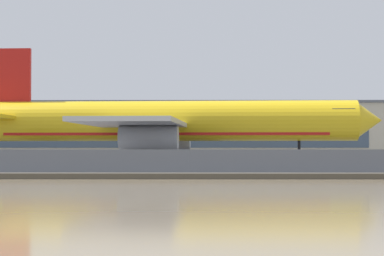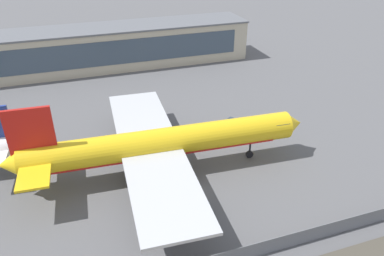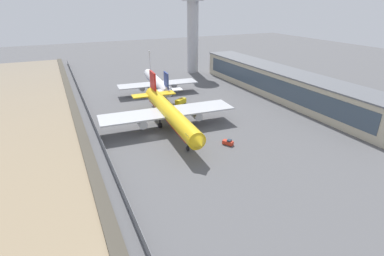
# 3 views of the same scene
# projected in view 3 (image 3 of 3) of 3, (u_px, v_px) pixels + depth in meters

# --- Properties ---
(ground_plane) EXTENTS (500.00, 500.00, 0.00)m
(ground_plane) POSITION_uv_depth(u_px,v_px,m) (153.00, 137.00, 96.46)
(ground_plane) COLOR #565659
(shoreline_seawall) EXTENTS (320.00, 3.00, 0.50)m
(shoreline_seawall) POSITION_uv_depth(u_px,v_px,m) (86.00, 149.00, 88.42)
(shoreline_seawall) COLOR #474238
(shoreline_seawall) RESTS_ON ground
(perimeter_fence) EXTENTS (280.00, 0.10, 2.59)m
(perimeter_fence) POSITION_uv_depth(u_px,v_px,m) (102.00, 143.00, 89.75)
(perimeter_fence) COLOR slate
(perimeter_fence) RESTS_ON ground
(cargo_jet_yellow) EXTENTS (53.89, 46.27, 15.64)m
(cargo_jet_yellow) POSITION_uv_depth(u_px,v_px,m) (169.00, 112.00, 100.24)
(cargo_jet_yellow) COLOR yellow
(cargo_jet_yellow) RESTS_ON ground
(passenger_jet_white) EXTENTS (43.48, 37.19, 13.28)m
(passenger_jet_white) POSITION_uv_depth(u_px,v_px,m) (157.00, 82.00, 140.25)
(passenger_jet_white) COLOR white
(passenger_jet_white) RESTS_ON ground
(baggage_tug) EXTENTS (3.57, 2.99, 1.80)m
(baggage_tug) POSITION_uv_depth(u_px,v_px,m) (228.00, 142.00, 90.95)
(baggage_tug) COLOR red
(baggage_tug) RESTS_ON ground
(ops_van) EXTENTS (4.37, 5.56, 2.48)m
(ops_van) POSITION_uv_depth(u_px,v_px,m) (181.00, 101.00, 126.35)
(ops_van) COLOR yellow
(ops_van) RESTS_ON ground
(control_tower) EXTENTS (12.94, 12.94, 48.66)m
(control_tower) POSITION_uv_depth(u_px,v_px,m) (193.00, 24.00, 172.31)
(control_tower) COLOR #ADADB2
(control_tower) RESTS_ON ground
(terminal_building) EXTENTS (111.79, 15.19, 12.28)m
(terminal_building) POSITION_uv_depth(u_px,v_px,m) (282.00, 84.00, 134.08)
(terminal_building) COLOR #BCB299
(terminal_building) RESTS_ON ground
(apron_light_mast_apron_west) EXTENTS (3.20, 0.40, 18.42)m
(apron_light_mast_apron_west) POSITION_uv_depth(u_px,v_px,m) (150.00, 67.00, 145.68)
(apron_light_mast_apron_west) COLOR #A8A8AD
(apron_light_mast_apron_west) RESTS_ON ground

